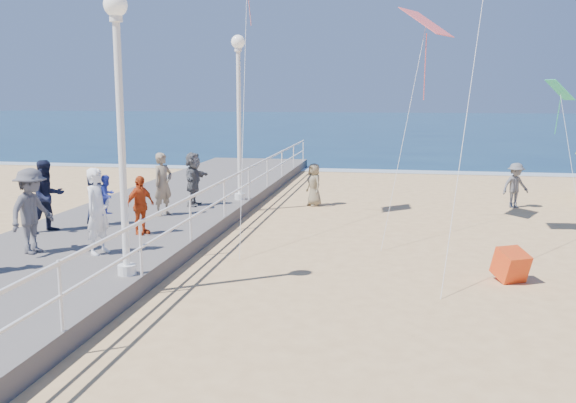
% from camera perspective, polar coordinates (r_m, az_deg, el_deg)
% --- Properties ---
extents(ground, '(160.00, 160.00, 0.00)m').
position_cam_1_polar(ground, '(12.06, 10.24, -9.47)').
color(ground, '#E5B878').
rests_on(ground, ground).
extents(ocean, '(160.00, 90.00, 0.05)m').
position_cam_1_polar(ocean, '(76.50, 10.14, 6.68)').
color(ocean, '#0C2C4C').
rests_on(ocean, ground).
extents(surf_line, '(160.00, 1.20, 0.04)m').
position_cam_1_polar(surf_line, '(32.14, 10.17, 2.62)').
color(surf_line, white).
rests_on(surf_line, ground).
extents(boardwalk, '(5.00, 44.00, 0.40)m').
position_cam_1_polar(boardwalk, '(14.08, -22.14, -6.39)').
color(boardwalk, slate).
rests_on(boardwalk, ground).
extents(railing, '(0.05, 42.00, 0.55)m').
position_cam_1_polar(railing, '(12.70, -13.02, -2.73)').
color(railing, white).
rests_on(railing, boardwalk).
extents(lamp_post_mid, '(0.44, 0.44, 5.32)m').
position_cam_1_polar(lamp_post_mid, '(12.54, -14.72, 8.17)').
color(lamp_post_mid, white).
rests_on(lamp_post_mid, boardwalk).
extents(lamp_post_far, '(0.44, 0.44, 5.32)m').
position_cam_1_polar(lamp_post_far, '(21.06, -4.40, 8.98)').
color(lamp_post_far, white).
rests_on(lamp_post_far, boardwalk).
extents(woman_holding_toddler, '(0.61, 0.78, 1.91)m').
position_cam_1_polar(woman_holding_toddler, '(14.64, -16.52, -0.83)').
color(woman_holding_toddler, white).
rests_on(woman_holding_toddler, boardwalk).
extents(toddler_held, '(0.43, 0.50, 0.89)m').
position_cam_1_polar(toddler_held, '(14.65, -15.80, 0.57)').
color(toddler_held, blue).
rests_on(toddler_held, boardwalk).
extents(spectator_2, '(0.89, 1.32, 1.89)m').
position_cam_1_polar(spectator_2, '(15.17, -21.83, -0.80)').
color(spectator_2, '#535156').
rests_on(spectator_2, boardwalk).
extents(spectator_3, '(0.71, 0.94, 1.48)m').
position_cam_1_polar(spectator_3, '(16.42, -13.02, -0.32)').
color(spectator_3, '#CE4719').
rests_on(spectator_3, boardwalk).
extents(spectator_4, '(0.52, 0.74, 1.44)m').
position_cam_1_polar(spectator_4, '(17.81, -16.81, 0.23)').
color(spectator_4, '#171C32').
rests_on(spectator_4, boardwalk).
extents(spectator_5, '(0.51, 1.56, 1.68)m').
position_cam_1_polar(spectator_5, '(20.25, -8.40, 1.99)').
color(spectator_5, '#57585C').
rests_on(spectator_5, boardwalk).
extents(spectator_6, '(0.68, 0.79, 1.81)m').
position_cam_1_polar(spectator_6, '(18.79, -11.06, 1.52)').
color(spectator_6, gray).
rests_on(spectator_6, boardwalk).
extents(spectator_7, '(1.06, 1.12, 1.84)m').
position_cam_1_polar(spectator_7, '(17.38, -20.61, 0.45)').
color(spectator_7, '#161A32').
rests_on(spectator_7, boardwalk).
extents(beach_walker_a, '(1.15, 0.97, 1.54)m').
position_cam_1_polar(beach_walker_a, '(23.21, 19.56, 1.35)').
color(beach_walker_a, '#5D5F63').
rests_on(beach_walker_a, ground).
extents(beach_walker_c, '(0.82, 0.87, 1.49)m').
position_cam_1_polar(beach_walker_c, '(22.28, 2.33, 1.51)').
color(beach_walker_c, '#7B7055').
rests_on(beach_walker_c, ground).
extents(box_kite, '(0.82, 0.89, 0.74)m').
position_cam_1_polar(box_kite, '(14.26, 19.18, -5.59)').
color(box_kite, red).
rests_on(box_kite, ground).
extents(kite_diamond_pink, '(1.65, 1.77, 0.81)m').
position_cam_1_polar(kite_diamond_pink, '(19.60, 12.22, 15.29)').
color(kite_diamond_pink, '#F2595C').
extents(kite_diamond_green, '(0.94, 1.18, 0.76)m').
position_cam_1_polar(kite_diamond_green, '(26.18, 23.00, 9.13)').
color(kite_diamond_green, '#29C284').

